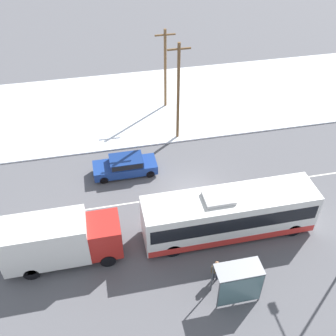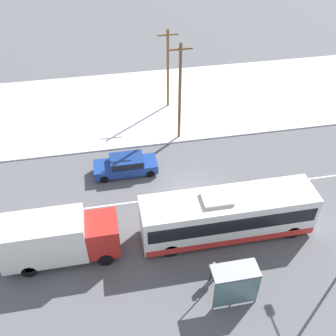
{
  "view_description": "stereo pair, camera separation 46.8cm",
  "coord_description": "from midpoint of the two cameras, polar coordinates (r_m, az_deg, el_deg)",
  "views": [
    {
      "loc": [
        -5.82,
        -19.68,
        19.66
      ],
      "look_at": [
        -1.34,
        1.59,
        1.4
      ],
      "focal_mm": 42.0,
      "sensor_mm": 36.0,
      "label": 1
    },
    {
      "loc": [
        -5.36,
        -19.77,
        19.66
      ],
      "look_at": [
        -1.34,
        1.59,
        1.4
      ],
      "focal_mm": 42.0,
      "sensor_mm": 36.0,
      "label": 2
    }
  ],
  "objects": [
    {
      "name": "bus_shelter",
      "position": [
        21.95,
        10.43,
        -16.06
      ],
      "size": [
        2.52,
        1.2,
        2.4
      ],
      "color": "gray",
      "rests_on": "ground_plane"
    },
    {
      "name": "city_bus",
      "position": [
        25.01,
        9.16,
        -6.77
      ],
      "size": [
        10.87,
        2.57,
        3.33
      ],
      "color": "white",
      "rests_on": "ground_plane"
    },
    {
      "name": "utility_pole_roadside",
      "position": [
        31.45,
        2.16,
        10.97
      ],
      "size": [
        1.8,
        0.24,
        8.4
      ],
      "color": "brown",
      "rests_on": "ground_plane"
    },
    {
      "name": "box_truck",
      "position": [
        24.11,
        -15.31,
        -9.78
      ],
      "size": [
        6.86,
        2.3,
        3.26
      ],
      "color": "silver",
      "rests_on": "ground_plane"
    },
    {
      "name": "sedan_car",
      "position": [
        29.78,
        -5.69,
        0.5
      ],
      "size": [
        4.76,
        1.8,
        1.45
      ],
      "rotation": [
        0.0,
        0.0,
        3.14
      ],
      "color": "navy",
      "rests_on": "ground_plane"
    },
    {
      "name": "pedestrian_at_stop",
      "position": [
        23.05,
        7.16,
        -14.45
      ],
      "size": [
        0.59,
        0.26,
        1.64
      ],
      "color": "#23232D",
      "rests_on": "ground_plane"
    },
    {
      "name": "lane_marking_center",
      "position": [
        28.4,
        3.73,
        -3.87
      ],
      "size": [
        60.0,
        0.12,
        0.0
      ],
      "color": "silver",
      "rests_on": "ground_plane"
    },
    {
      "name": "ground_plane",
      "position": [
        28.4,
        3.73,
        -3.87
      ],
      "size": [
        120.0,
        120.0,
        0.0
      ],
      "primitive_type": "plane",
      "color": "#56565B"
    },
    {
      "name": "snow_lot",
      "position": [
        38.59,
        -0.86,
        9.51
      ],
      "size": [
        80.0,
        13.39,
        0.12
      ],
      "color": "silver",
      "rests_on": "ground_plane"
    },
    {
      "name": "utility_pole_snowlot",
      "position": [
        36.22,
        0.37,
        14.27
      ],
      "size": [
        1.8,
        0.24,
        7.46
      ],
      "color": "brown",
      "rests_on": "ground_plane"
    }
  ]
}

